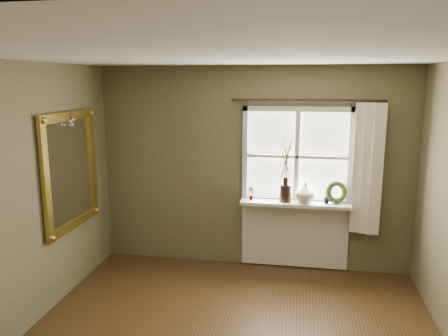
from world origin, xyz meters
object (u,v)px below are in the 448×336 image
Objects in this scene: dark_jug at (285,193)px; wreath at (336,195)px; cream_vase at (305,192)px; gilt_mirror at (71,171)px.

wreath reaches higher than dark_jug.
dark_jug is 0.25m from cream_vase.
cream_vase is 2.80m from gilt_mirror.
dark_jug is 0.77× the size of wreath.
dark_jug is 0.62m from wreath.
wreath is 3.17m from gilt_mirror.
cream_vase is 0.38m from wreath.
gilt_mirror is at bearing -159.68° from dark_jug.
cream_vase reaches higher than dark_jug.
dark_jug is 2.58m from gilt_mirror.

